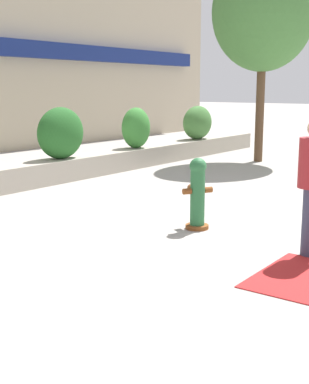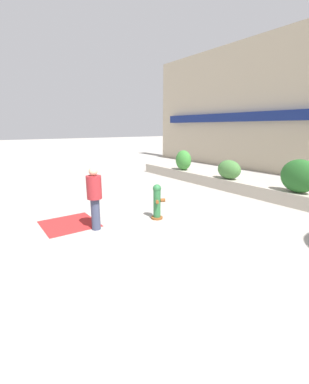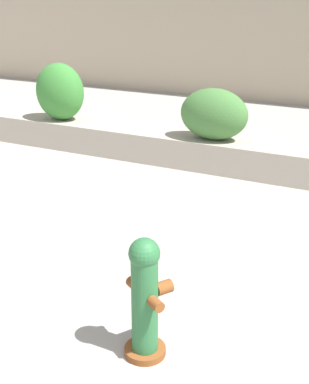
# 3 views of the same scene
# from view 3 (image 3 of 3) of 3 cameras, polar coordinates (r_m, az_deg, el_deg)

# --- Properties ---
(hedge_bush_0) EXTENTS (0.96, 0.70, 1.05)m
(hedge_bush_0) POSITION_cam_3_polar(r_m,az_deg,el_deg) (10.19, -10.06, 10.49)
(hedge_bush_0) COLOR #387F33
(hedge_bush_0) RESTS_ON planter_wall_low
(hedge_bush_1) EXTENTS (1.14, 0.69, 0.84)m
(hedge_bush_1) POSITION_cam_3_polar(r_m,az_deg,el_deg) (8.80, 6.36, 8.25)
(hedge_bush_1) COLOR #427538
(hedge_bush_1) RESTS_ON planter_wall_low
(fire_hydrant) EXTENTS (0.49, 0.49, 1.08)m
(fire_hydrant) POSITION_cam_3_polar(r_m,az_deg,el_deg) (4.41, -1.01, -11.17)
(fire_hydrant) COLOR brown
(fire_hydrant) RESTS_ON ground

